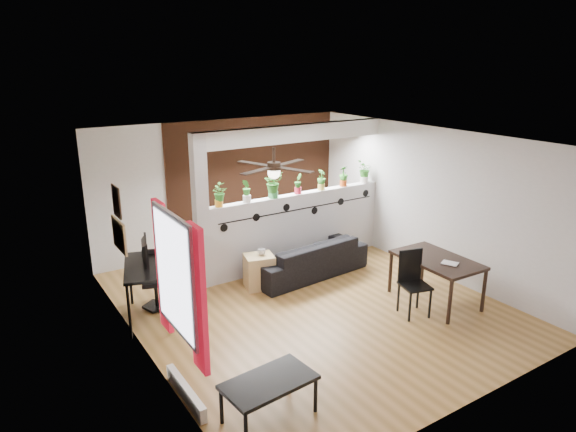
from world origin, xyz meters
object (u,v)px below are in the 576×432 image
Objects in this scene: cup at (262,252)px; computer_desk at (147,270)px; potted_plant_1 at (247,190)px; cube_shelf at (259,271)px; folding_chair at (412,277)px; potted_plant_4 at (321,179)px; potted_plant_2 at (273,184)px; potted_plant_6 at (365,171)px; office_chair at (156,283)px; dining_table at (437,263)px; ceiling_fan at (274,169)px; coffee_table at (269,384)px; sofa at (307,258)px; potted_plant_3 at (298,183)px; potted_plant_0 at (219,195)px; potted_plant_5 at (344,175)px.

computer_desk is at bearing -178.88° from cup.
cube_shelf is at bearing -99.90° from potted_plant_1.
potted_plant_4 is at bearing 85.79° from folding_chair.
potted_plant_2 is 1.26m from cup.
folding_chair is (1.49, -2.02, 0.30)m from cube_shelf.
potted_plant_6 is 0.50× the size of office_chair.
potted_plant_1 is 0.29× the size of dining_table.
potted_plant_4 is (2.13, 1.80, -0.76)m from ceiling_fan.
coffee_table is (-1.60, -2.92, -0.22)m from cup.
ceiling_fan reaches higher than office_chair.
office_chair is at bearing -9.73° from sofa.
potted_plant_6 is 0.34× the size of computer_desk.
cube_shelf is at bearing 70.11° from ceiling_fan.
potted_plant_3 is at bearing 11.06° from computer_desk.
folding_chair is at bearing -35.61° from office_chair.
potted_plant_0 is 0.44× the size of office_chair.
ceiling_fan is at bearing -139.76° from potted_plant_4.
potted_plant_2 is 0.53× the size of office_chair.
cup is at bearing -161.07° from potted_plant_4.
cube_shelf is at bearing 126.39° from folding_chair.
potted_plant_0 is 0.30× the size of computer_desk.
cube_shelf is 1.96m from computer_desk.
coffee_table is at bearing -165.30° from dining_table.
potted_plant_0 is at bearing 13.31° from office_chair.
potted_plant_4 is at bearing 98.87° from dining_table.
potted_plant_6 reaches higher than sofa.
folding_chair is 0.96× the size of coffee_table.
potted_plant_0 is 3.36m from folding_chair.
potted_plant_3 is 0.94× the size of potted_plant_5.
potted_plant_0 is 0.40× the size of folding_chair.
potted_plant_1 is at bearing 118.35° from folding_chair.
ceiling_fan reaches higher than computer_desk.
potted_plant_1 is 2.11m from potted_plant_5.
potted_plant_1 reaches higher than coffee_table.
folding_chair is at bearing -54.54° from cup.
potted_plant_6 is 2.90m from cup.
cup is at bearing 68.10° from ceiling_fan.
potted_plant_3 reaches higher than coffee_table.
potted_plant_4 is 1.05m from potted_plant_6.
ceiling_fan is 1.34× the size of office_chair.
potted_plant_6 reaches higher than potted_plant_1.
coffee_table is (-1.65, -3.47, -1.15)m from potted_plant_1.
potted_plant_0 reaches higher than office_chair.
potted_plant_0 reaches higher than computer_desk.
potted_plant_6 is at bearing 75.35° from dining_table.
sofa is at bearing -162.71° from potted_plant_6.
potted_plant_0 is 0.99× the size of potted_plant_1.
potted_plant_0 is at bearing 180.00° from potted_plant_4.
ceiling_fan is 3.14× the size of potted_plant_4.
ceiling_fan is 2.89m from potted_plant_4.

